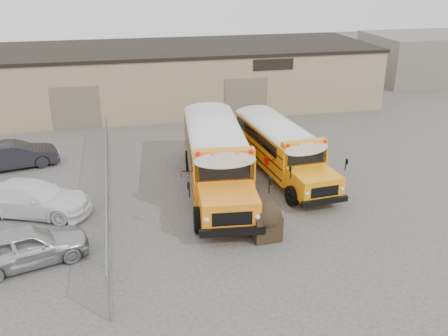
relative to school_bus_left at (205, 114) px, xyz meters
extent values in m
plane|color=#464240|center=(-0.09, -10.32, -1.88)|extent=(120.00, 120.00, 0.00)
cube|color=tan|center=(-0.09, 9.68, 0.37)|extent=(30.00, 10.00, 4.50)
cube|color=black|center=(-0.09, 9.68, 2.67)|extent=(30.20, 10.20, 0.25)
cube|color=black|center=(5.91, 4.66, 2.02)|extent=(3.00, 0.08, 0.80)
cube|color=#746853|center=(-8.09, 4.66, -0.38)|extent=(3.20, 0.08, 3.00)
cube|color=#746853|center=(3.91, 4.66, -0.38)|extent=(3.20, 0.08, 3.00)
cylinder|color=gray|center=(-6.09, -16.32, -0.98)|extent=(0.07, 0.07, 1.80)
cylinder|color=gray|center=(-6.09, -13.32, -0.98)|extent=(0.07, 0.07, 1.80)
cylinder|color=gray|center=(-6.09, -10.32, -0.98)|extent=(0.07, 0.07, 1.80)
cylinder|color=gray|center=(-6.09, -7.32, -0.98)|extent=(0.07, 0.07, 1.80)
cylinder|color=gray|center=(-6.09, -4.32, -0.98)|extent=(0.07, 0.07, 1.80)
cylinder|color=gray|center=(-6.09, -1.32, -0.98)|extent=(0.07, 0.07, 1.80)
cylinder|color=gray|center=(-6.09, 1.68, -0.98)|extent=(0.07, 0.07, 1.80)
cylinder|color=gray|center=(-6.09, -7.32, -0.10)|extent=(0.05, 18.00, 0.05)
cylinder|color=gray|center=(-6.09, -7.32, -1.83)|extent=(0.05, 18.00, 0.05)
cube|color=gray|center=(-6.09, -7.32, -0.98)|extent=(0.02, 18.00, 1.70)
cube|color=gray|center=(23.91, 13.68, 0.32)|extent=(10.00, 8.00, 4.40)
cube|color=orange|center=(0.05, 0.48, -0.19)|extent=(3.53, 8.55, 2.24)
cube|color=orange|center=(-0.47, -4.86, -0.68)|extent=(2.63, 2.63, 1.26)
cube|color=black|center=(-0.35, -3.64, 0.44)|extent=(2.24, 0.28, 0.82)
cube|color=silver|center=(0.05, 0.48, 1.10)|extent=(3.53, 8.63, 0.44)
cube|color=orange|center=(-0.33, -3.39, 1.13)|extent=(2.72, 0.80, 0.39)
sphere|color=#E50705|center=(-1.50, -3.53, 1.26)|extent=(0.22, 0.22, 0.22)
sphere|color=#E50705|center=(0.79, -3.75, 1.26)|extent=(0.22, 0.22, 0.22)
sphere|color=orange|center=(-0.87, -3.59, 1.26)|extent=(0.22, 0.22, 0.22)
sphere|color=orange|center=(0.16, -3.69, 1.26)|extent=(0.22, 0.22, 0.22)
cube|color=black|center=(-0.59, -6.15, -1.18)|extent=(2.69, 0.50, 0.31)
cube|color=black|center=(0.45, 4.68, -1.18)|extent=(2.69, 0.48, 0.31)
cube|color=black|center=(0.05, 0.48, -0.27)|extent=(3.55, 8.38, 0.07)
cube|color=black|center=(0.08, 0.80, 0.44)|extent=(3.43, 7.24, 0.68)
cylinder|color=black|center=(-1.76, -4.62, -1.31)|extent=(0.41, 1.16, 1.14)
cylinder|color=black|center=(0.84, -4.87, -1.31)|extent=(0.41, 1.16, 1.14)
cylinder|color=black|center=(-1.09, 2.26, -1.31)|extent=(0.41, 1.16, 1.14)
cylinder|color=black|center=(1.50, 2.01, -1.31)|extent=(0.41, 1.16, 1.14)
cylinder|color=#BF0505|center=(-2.08, -2.18, -0.05)|extent=(0.09, 0.61, 0.61)
cube|color=#FF9A0D|center=(2.56, 0.53, -0.44)|extent=(2.98, 7.29, 1.92)
cube|color=#FF9A0D|center=(2.98, -4.03, -0.86)|extent=(2.24, 2.24, 1.08)
cube|color=black|center=(2.88, -2.99, 0.10)|extent=(1.91, 0.23, 0.70)
cube|color=silver|center=(2.56, 0.53, 0.66)|extent=(2.98, 7.37, 0.37)
cube|color=#FF9A0D|center=(2.86, -2.77, 0.69)|extent=(2.32, 0.67, 0.34)
sphere|color=#E50705|center=(1.91, -3.08, 0.80)|extent=(0.19, 0.19, 0.19)
sphere|color=#E50705|center=(3.86, -2.90, 0.80)|extent=(0.19, 0.19, 0.19)
sphere|color=orange|center=(2.44, -3.03, 0.80)|extent=(0.19, 0.19, 0.19)
sphere|color=orange|center=(3.32, -2.95, 0.80)|extent=(0.19, 0.19, 0.19)
cube|color=black|center=(3.08, -5.13, -1.28)|extent=(2.30, 0.41, 0.26)
cube|color=black|center=(2.23, 4.13, -1.28)|extent=(2.30, 0.40, 0.26)
cube|color=black|center=(2.56, 0.53, -0.51)|extent=(3.00, 7.15, 0.06)
cube|color=black|center=(2.54, 0.81, 0.10)|extent=(2.90, 6.18, 0.58)
cylinder|color=black|center=(1.86, -4.03, -1.39)|extent=(0.35, 0.99, 0.97)
cylinder|color=black|center=(4.08, -3.83, -1.39)|extent=(0.35, 0.99, 0.97)
cylinder|color=black|center=(1.32, 1.85, -1.39)|extent=(0.35, 0.99, 0.97)
cylinder|color=black|center=(3.54, 2.05, -1.39)|extent=(0.35, 0.99, 0.97)
cylinder|color=#BF0505|center=(1.20, -2.03, -0.32)|extent=(0.08, 0.52, 0.52)
cube|color=black|center=(0.30, -12.31, -1.31)|extent=(1.19, 1.08, 1.14)
sphere|color=black|center=(0.30, -12.31, -0.80)|extent=(1.26, 1.26, 1.26)
imported|color=#B5B6BA|center=(-9.17, -12.19, -1.09)|extent=(4.98, 3.12, 1.58)
imported|color=white|center=(-9.40, -7.88, -1.12)|extent=(5.70, 3.95, 1.53)
imported|color=black|center=(-11.12, -1.82, -1.13)|extent=(4.81, 2.57, 1.50)
camera|label=1|loc=(-5.34, -29.73, 8.82)|focal=40.00mm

